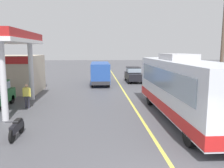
{
  "coord_description": "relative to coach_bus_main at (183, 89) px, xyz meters",
  "views": [
    {
      "loc": [
        -2.5,
        -5.44,
        3.94
      ],
      "look_at": [
        -1.5,
        10.0,
        1.6
      ],
      "focal_mm": 36.7,
      "sensor_mm": 36.0,
      "label": 1
    }
  ],
  "objects": [
    {
      "name": "utility_pole_roadside",
      "position": [
        4.01,
        3.24,
        2.51
      ],
      "size": [
        1.8,
        0.24,
        8.09
      ],
      "color": "brown",
      "rests_on": "ground"
    },
    {
      "name": "car_trailing_behind_bus",
      "position": [
        -0.46,
        15.0,
        -0.71
      ],
      "size": [
        1.7,
        4.2,
        1.82
      ],
      "color": "black",
      "rests_on": "ground"
    },
    {
      "name": "coach_bus_main",
      "position": [
        0.0,
        0.0,
        0.0
      ],
      "size": [
        2.6,
        11.04,
        3.69
      ],
      "color": "silver",
      "rests_on": "ground"
    },
    {
      "name": "lane_divider_stripe",
      "position": [
        -2.36,
        7.84,
        -1.72
      ],
      "size": [
        0.16,
        50.0,
        0.01
      ],
      "primitive_type": "cube",
      "color": "#D8CC4C",
      "rests_on": "ground"
    },
    {
      "name": "pedestrian_near_pump",
      "position": [
        -9.62,
        2.86,
        -0.79
      ],
      "size": [
        0.55,
        0.22,
        1.66
      ],
      "color": "#33333F",
      "rests_on": "ground"
    },
    {
      "name": "motorcycle_parked_forecourt",
      "position": [
        -8.51,
        -2.44,
        -1.28
      ],
      "size": [
        0.55,
        1.8,
        0.92
      ],
      "color": "black",
      "rests_on": "ground"
    },
    {
      "name": "minibus_opposing_lane",
      "position": [
        -4.54,
        13.35,
        -0.25
      ],
      "size": [
        2.04,
        6.13,
        2.44
      ],
      "color": "#264C9E",
      "rests_on": "ground"
    },
    {
      "name": "ground",
      "position": [
        -2.36,
        12.84,
        -1.72
      ],
      "size": [
        120.0,
        120.0,
        0.0
      ],
      "primitive_type": "plane",
      "color": "#4C4C51"
    }
  ]
}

